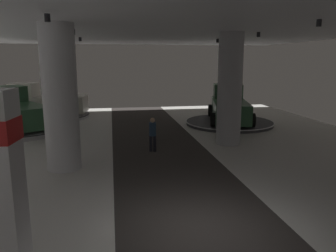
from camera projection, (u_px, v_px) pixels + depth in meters
ground at (204, 230)px, 8.22m from camera, size 24.00×44.00×0.06m
column_left at (60, 99)px, 12.35m from camera, size 1.29×1.29×5.50m
column_right at (230, 89)px, 16.15m from camera, size 1.21×1.21×5.50m
display_platform_deep_left at (50, 116)px, 24.22m from camera, size 5.68×5.68×0.25m
pickup_truck_deep_left at (44, 102)px, 24.00m from camera, size 5.51×3.16×2.30m
display_platform_far_left at (20, 129)px, 19.39m from camera, size 5.68×5.68×0.30m
pickup_truck_far_left at (17, 111)px, 19.41m from camera, size 4.72×5.57×2.30m
display_platform_far_right at (229, 123)px, 21.62m from camera, size 5.74×5.74×0.23m
pickup_truck_far_right at (229, 106)px, 21.73m from camera, size 3.69×5.66×2.30m
visitor_walking_near at (153, 132)px, 15.06m from camera, size 0.32×0.32×1.59m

